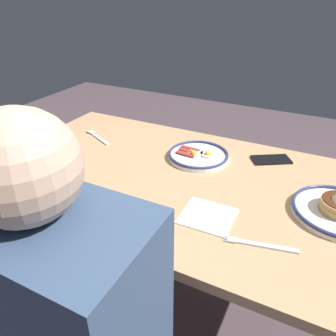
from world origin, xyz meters
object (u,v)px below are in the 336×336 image
Objects in this scene: plate_center_pancakes at (198,155)px; paper_napkin at (207,216)px; fork_near at (260,245)px; tea_spoon at (95,135)px; cell_phone at (271,160)px.

paper_napkin is (-0.16, 0.33, -0.01)m from plate_center_pancakes.
fork_near is (-0.17, 0.05, 0.00)m from paper_napkin.
tea_spoon is (0.65, -0.32, 0.00)m from paper_napkin.
cell_phone is 0.84× the size of tea_spoon.
fork_near is 1.10× the size of tea_spoon.
plate_center_pancakes is 0.49m from tea_spoon.
cell_phone reaches higher than paper_napkin.
plate_center_pancakes is at bearing -49.27° from fork_near.
cell_phone reaches higher than fork_near.
paper_napkin is at bearing 154.23° from tea_spoon.
plate_center_pancakes is at bearing -178.53° from tea_spoon.
tea_spoon is (0.82, -0.37, 0.00)m from fork_near.
paper_napkin is at bearing -17.63° from fork_near.
paper_napkin is at bearing 116.28° from plate_center_pancakes.
tea_spoon reaches higher than paper_napkin.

